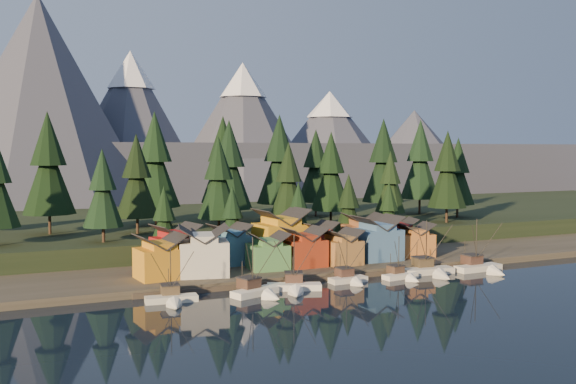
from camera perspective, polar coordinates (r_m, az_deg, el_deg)
name	(u,v)px	position (r m, az deg, el deg)	size (l,w,h in m)	color
ground	(367,296)	(120.64, 7.00, -9.13)	(500.00, 500.00, 0.00)	black
shore_strip	(280,258)	(155.37, -0.75, -5.91)	(400.00, 50.00, 1.50)	#343026
hillside	(215,227)	(201.39, -6.47, -3.07)	(420.00, 100.00, 6.00)	black
dock	(325,277)	(134.57, 3.31, -7.54)	(80.00, 4.00, 1.00)	#4D4437
mountain_ridge	(127,152)	(319.07, -14.09, 3.50)	(560.00, 190.00, 90.00)	#4D5063
boat_0	(172,292)	(115.28, -10.27, -8.71)	(9.67, 10.34, 10.88)	beige
boat_1	(259,283)	(118.79, -2.63, -8.13)	(10.03, 10.64, 12.04)	white
boat_2	(295,280)	(122.97, 0.60, -7.81)	(11.01, 11.45, 11.75)	white
boat_3	(350,272)	(130.73, 5.57, -7.13)	(8.18, 8.86, 10.79)	beige
boat_4	(403,270)	(136.17, 10.20, -6.84)	(8.33, 8.89, 9.90)	white
boat_5	(431,264)	(141.80, 12.62, -6.27)	(12.08, 13.01, 12.93)	beige
boat_6	(482,261)	(148.37, 16.90, -5.89)	(11.56, 12.52, 12.81)	silver
house_front_0	(160,255)	(129.38, -11.33, -5.54)	(9.61, 9.18, 8.75)	orange
house_front_1	(203,249)	(131.16, -7.54, -5.07)	(11.59, 11.30, 10.07)	beige
house_front_2	(268,250)	(136.92, -1.81, -5.17)	(8.55, 8.61, 7.78)	#467D44
house_front_3	(304,246)	(140.30, 1.44, -4.81)	(8.43, 8.05, 8.45)	maroon
house_front_4	(341,246)	(143.27, 4.73, -4.80)	(7.95, 8.52, 7.73)	olive
house_front_5	(377,237)	(149.62, 7.95, -3.96)	(9.83, 8.97, 10.15)	#3C638F
house_front_6	(414,239)	(156.13, 11.17, -4.10)	(9.31, 8.96, 7.96)	#AC642C
house_back_0	(176,246)	(138.60, -9.96, -4.72)	(10.30, 10.03, 9.59)	maroon
house_back_1	(230,243)	(143.12, -5.22, -4.55)	(8.93, 9.01, 8.94)	teal
house_back_2	(281,233)	(149.38, -0.64, -3.64)	(11.54, 10.70, 11.66)	#C58C1B
house_back_3	(316,239)	(150.59, 2.53, -4.21)	(9.38, 8.60, 8.53)	maroon
house_back_4	(363,233)	(157.96, 6.64, -3.61)	(10.80, 10.53, 9.81)	#9F6038
house_back_5	(400,234)	(163.00, 9.92, -3.70)	(9.03, 9.10, 8.29)	maroon
tree_hill_1	(48,167)	(168.74, -20.52, 2.09)	(13.06, 13.06, 30.42)	#332319
tree_hill_2	(103,191)	(150.13, -16.15, 0.07)	(9.10, 9.10, 21.20)	#332319
tree_hill_3	(137,179)	(163.51, -13.30, 1.13)	(10.70, 10.70, 24.93)	#332319
tree_hill_4	(155,163)	(179.72, -11.73, 2.51)	(13.49, 13.49, 31.42)	#332319
tree_hill_5	(219,181)	(158.40, -6.19, 1.00)	(10.44, 10.44, 24.32)	#332319
tree_hill_6	(229,168)	(175.07, -5.24, 2.12)	(12.47, 12.47, 29.05)	#332319
tree_hill_7	(289,183)	(163.13, 0.05, 0.82)	(9.82, 9.82, 22.87)	#332319
tree_hill_8	(280,163)	(188.13, -0.76, 2.62)	(13.43, 13.43, 31.28)	#332319
tree_hill_9	(331,174)	(176.42, 3.84, 1.58)	(11.13, 11.13, 25.92)	#332319
tree_hill_10	(316,169)	(202.24, 2.49, 2.10)	(11.78, 11.78, 27.45)	#332319
tree_hill_11	(390,185)	(180.47, 9.07, 0.65)	(8.82, 8.82, 20.54)	#332319
tree_hill_12	(383,164)	(198.03, 8.47, 2.50)	(13.08, 13.08, 30.47)	#332319
tree_hill_13	(447,172)	(189.27, 13.97, 1.71)	(11.35, 11.35, 26.45)	#332319
tree_hill_14	(420,162)	(213.16, 11.66, 2.59)	(13.20, 13.20, 30.74)	#332319
tree_hill_15	(223,163)	(192.41, -5.78, 2.58)	(13.33, 13.33, 31.04)	#332319
tree_hill_17	(458,174)	(204.61, 14.87, 1.57)	(10.61, 10.61, 24.71)	#332319
tree_shore_0	(164,221)	(145.09, -10.94, -2.57)	(7.48, 7.48, 17.43)	#332319
tree_shore_1	(232,219)	(149.61, -4.97, -2.40)	(7.34, 7.34, 17.10)	#332319
tree_shore_2	(298,215)	(156.03, 0.93, -2.03)	(7.56, 7.56, 17.62)	#332319
tree_shore_3	(349,209)	(162.39, 5.40, -1.47)	(8.32, 8.32, 19.39)	#332319
tree_shore_4	(389,211)	(168.77, 8.94, -1.71)	(7.39, 7.39, 17.20)	#332319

